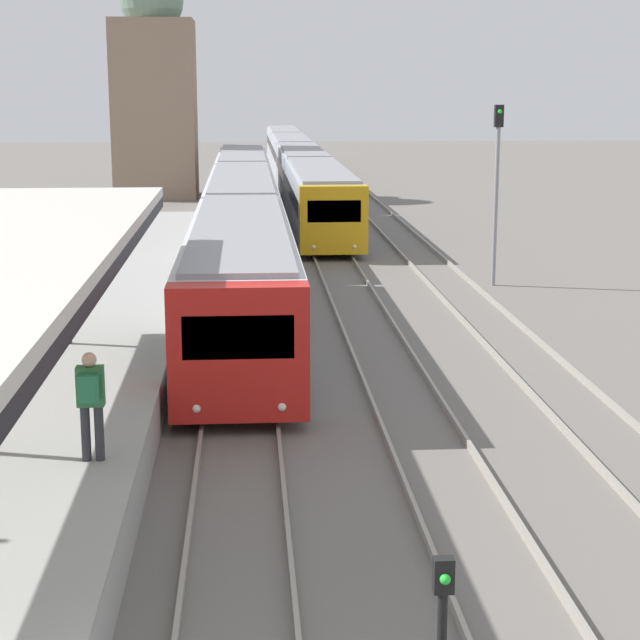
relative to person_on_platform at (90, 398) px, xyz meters
The scene contains 6 objects.
person_on_platform is the anchor object (origin of this frame).
train_near 27.38m from the person_on_platform, 85.50° to the left, with size 2.65×47.19×2.95m.
train_far 53.88m from the person_on_platform, 84.08° to the left, with size 2.56×59.58×2.92m.
signal_post_near 7.21m from the person_on_platform, 54.20° to the right, with size 0.20×0.22×1.92m.
signal_mast_far 21.43m from the person_on_platform, 60.96° to the left, with size 0.28×0.29×5.82m.
distant_domed_building 48.80m from the person_on_platform, 93.42° to the left, with size 4.70×4.70×12.94m.
Camera 1 is at (0.19, -7.92, 6.38)m, focal length 60.00 mm.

